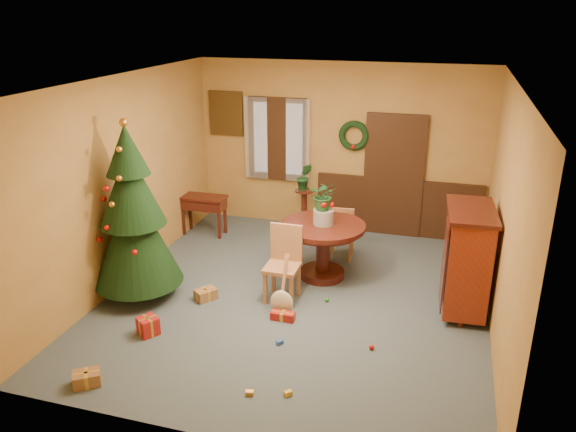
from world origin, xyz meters
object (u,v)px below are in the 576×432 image
at_px(writing_desk, 204,206).
at_px(sideboard, 466,257).
at_px(dining_table, 323,240).
at_px(christmas_tree, 133,216).
at_px(chair_near, 284,260).

bearing_deg(writing_desk, sideboard, -18.55).
height_order(dining_table, christmas_tree, christmas_tree).
distance_m(dining_table, christmas_tree, 2.66).
height_order(christmas_tree, sideboard, christmas_tree).
relative_size(chair_near, sideboard, 0.73).
xyz_separation_m(chair_near, christmas_tree, (-1.91, -0.50, 0.61)).
bearing_deg(christmas_tree, dining_table, 28.58).
relative_size(dining_table, chair_near, 1.18).
bearing_deg(christmas_tree, writing_desk, 91.58).
bearing_deg(dining_table, chair_near, -116.39).
xyz_separation_m(chair_near, sideboard, (2.33, 0.33, 0.20)).
bearing_deg(chair_near, sideboard, 8.09).
height_order(dining_table, sideboard, sideboard).
height_order(dining_table, chair_near, chair_near).
bearing_deg(sideboard, writing_desk, 161.45).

